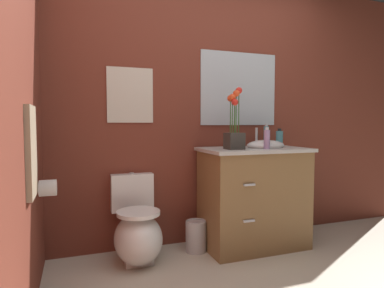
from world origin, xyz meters
TOP-DOWN VIEW (x-y plane):
  - wall_back at (0.20, 1.46)m, footprint 4.35×0.05m
  - wall_left at (-1.42, 0.43)m, footprint 0.05×4.03m
  - toilet at (-0.69, 1.17)m, footprint 0.38×0.59m
  - vanity_cabinet at (0.36, 1.14)m, footprint 0.94×0.56m
  - flower_vase at (0.12, 1.06)m, footprint 0.14×0.14m
  - soap_bottle at (0.69, 1.23)m, footprint 0.07×0.07m
  - lotion_bottle at (0.41, 1.01)m, footprint 0.05×0.05m
  - hand_wash_bottle at (0.56, 1.25)m, footprint 0.05×0.05m
  - trash_bin at (-0.18, 1.20)m, footprint 0.18×0.18m
  - wall_poster at (-0.69, 1.43)m, footprint 0.40×0.01m
  - wall_mirror at (0.36, 1.43)m, footprint 0.80×0.01m
  - hanging_towel at (-1.38, 0.62)m, footprint 0.03×0.28m
  - toilet_paper_roll at (-1.33, 0.97)m, footprint 0.11×0.11m

SIDE VIEW (x-z plane):
  - trash_bin at x=-0.18m, z-range 0.00..0.27m
  - toilet at x=-0.69m, z-range -0.10..0.59m
  - vanity_cabinet at x=0.36m, z-range -0.08..1.00m
  - toilet_paper_roll at x=-1.33m, z-range 0.62..0.74m
  - hanging_towel at x=-1.38m, z-range 0.70..1.22m
  - soap_bottle at x=0.69m, z-range 0.89..1.06m
  - lotion_bottle at x=0.41m, z-range 0.89..1.08m
  - hand_wash_bottle at x=0.56m, z-range 0.89..1.10m
  - flower_vase at x=0.12m, z-range 0.81..1.33m
  - wall_back at x=0.20m, z-range 0.00..2.50m
  - wall_left at x=-1.42m, z-range 0.00..2.50m
  - wall_poster at x=-0.69m, z-range 1.12..1.60m
  - wall_mirror at x=0.36m, z-range 1.10..1.80m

